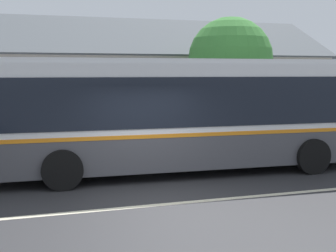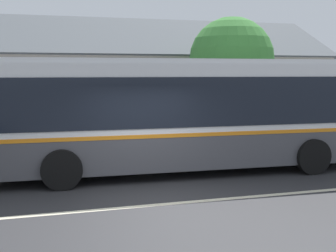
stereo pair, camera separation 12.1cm
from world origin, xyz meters
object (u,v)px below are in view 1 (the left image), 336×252
at_px(transit_bus, 177,112).
at_px(bus_stop_sign, 325,104).
at_px(bench_down_street, 92,142).
at_px(street_tree_primary, 230,60).

height_order(transit_bus, bus_stop_sign, transit_bus).
bearing_deg(bench_down_street, street_tree_primary, 16.17).
bearing_deg(street_tree_primary, bench_down_street, -163.83).
relative_size(transit_bus, street_tree_primary, 2.37).
relative_size(bench_down_street, street_tree_primary, 0.33).
distance_m(transit_bus, street_tree_primary, 5.57).
relative_size(transit_bus, bench_down_street, 7.29).
xyz_separation_m(street_tree_primary, bus_stop_sign, (3.02, -1.99, -1.68)).
bearing_deg(street_tree_primary, bus_stop_sign, -33.37).
distance_m(bench_down_street, street_tree_primary, 6.49).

